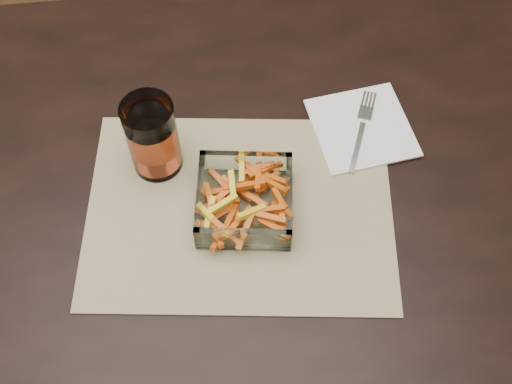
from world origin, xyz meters
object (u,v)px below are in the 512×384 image
(dining_table, at_px, (165,231))
(fork, at_px, (362,127))
(tumbler, at_px, (153,139))
(glass_bowl, at_px, (245,202))

(dining_table, bearing_deg, fork, 16.55)
(dining_table, bearing_deg, tumbler, 87.04)
(glass_bowl, bearing_deg, fork, 31.58)
(glass_bowl, bearing_deg, dining_table, 168.66)
(glass_bowl, xyz_separation_m, fork, (0.20, 0.12, -0.02))
(glass_bowl, relative_size, tumbler, 1.15)
(tumbler, relative_size, fork, 0.86)
(tumbler, bearing_deg, fork, 4.38)
(dining_table, distance_m, glass_bowl, 0.17)
(dining_table, relative_size, tumbler, 12.02)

